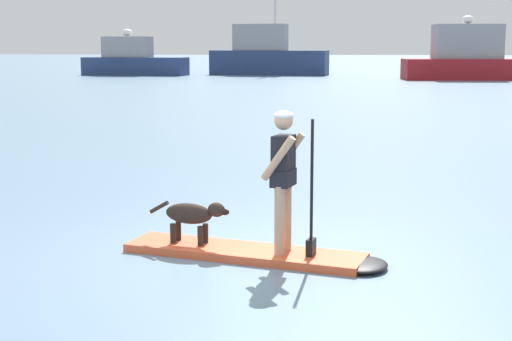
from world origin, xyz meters
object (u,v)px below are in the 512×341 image
object	(u,v)px
dog	(193,215)
paddleboard	(261,254)
person_paddler	(285,172)
moored_boat_far_starboard	(473,59)
moored_boat_port	(133,61)
moored_boat_far_port	(267,56)

from	to	relation	value
dog	paddleboard	bearing A→B (deg)	-12.33
person_paddler	moored_boat_far_starboard	size ratio (longest dim) A/B	0.15
moored_boat_port	moored_boat_far_starboard	world-z (taller)	moored_boat_far_starboard
dog	moored_boat_far_port	world-z (taller)	moored_boat_far_port
dog	moored_boat_far_port	distance (m)	57.18
moored_boat_port	moored_boat_far_port	xyz separation A→B (m)	(11.36, 2.23, 0.40)
paddleboard	dog	size ratio (longest dim) A/B	3.06
person_paddler	moored_boat_far_starboard	distance (m)	51.15
moored_boat_port	person_paddler	bearing A→B (deg)	-70.67
moored_boat_far_port	moored_boat_far_starboard	distance (m)	17.87
paddleboard	moored_boat_port	world-z (taller)	moored_boat_port
moored_boat_far_port	dog	bearing A→B (deg)	-83.28
person_paddler	dog	xyz separation A→B (m)	(-1.18, 0.26, -0.62)
paddleboard	dog	xyz separation A→B (m)	(-0.89, 0.19, 0.41)
person_paddler	moored_boat_far_port	world-z (taller)	moored_boat_far_port
paddleboard	dog	distance (m)	1.00
moored_boat_far_port	moored_boat_port	bearing A→B (deg)	-168.89
moored_boat_port	dog	bearing A→B (deg)	-71.69
paddleboard	moored_boat_far_starboard	xyz separation A→B (m)	(9.01, 50.33, 1.48)
moored_boat_port	moored_boat_far_port	distance (m)	11.58
paddleboard	person_paddler	size ratio (longest dim) A/B	1.95
dog	moored_boat_far_starboard	world-z (taller)	moored_boat_far_starboard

